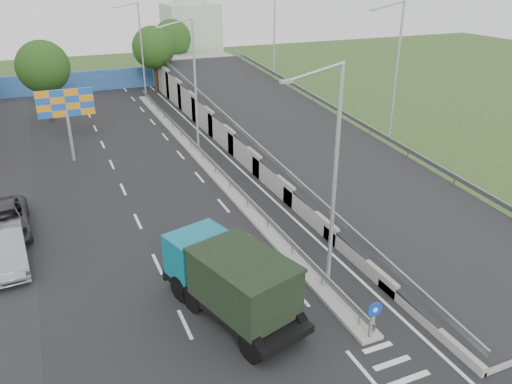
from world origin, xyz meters
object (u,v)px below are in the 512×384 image
lamp_post_mid (193,80)px  billboard (66,107)px  sign_bollard (373,320)px  parked_car_c (4,221)px  parked_car_b (6,250)px  lamp_post_near (332,171)px  church (191,32)px  lamp_post_far (140,45)px  dump_truck (230,279)px

lamp_post_mid → billboard: bearing=167.6°
lamp_post_mid → sign_bollard: bearing=-90.3°
lamp_post_mid → parked_car_c: 16.82m
billboard → parked_car_b: billboard is taller
lamp_post_near → lamp_post_mid: (0.00, 20.00, 0.00)m
sign_bollard → billboard: 27.53m
sign_bollard → lamp_post_near: lamp_post_near is taller
parked_car_b → parked_car_c: size_ratio=0.92×
lamp_post_mid → billboard: 9.47m
sign_bollard → church: bearing=80.2°
church → billboard: size_ratio=2.51×
lamp_post_mid → lamp_post_far: (0.00, 20.00, 0.00)m
lamp_post_near → church: 54.90m
lamp_post_mid → parked_car_c: (-13.61, -8.50, -5.02)m
billboard → sign_bollard: bearing=-70.8°
sign_bollard → dump_truck: dump_truck is taller
dump_truck → lamp_post_near: bearing=-16.9°
parked_car_c → church: bearing=58.4°
lamp_post_near → lamp_post_mid: size_ratio=1.00×
billboard → dump_truck: 22.59m
sign_bollard → billboard: bearing=109.2°
church → parked_car_c: size_ratio=2.43×
church → billboard: (-19.00, -32.00, -1.12)m
parked_car_b → dump_truck: bearing=-45.7°
church → dump_truck: bearing=-105.0°
lamp_post_mid → parked_car_b: (-13.40, -12.09, -4.95)m
church → parked_car_c: 48.78m
sign_bollard → parked_car_b: bearing=138.6°
lamp_post_near → dump_truck: (-4.57, 0.01, -4.08)m
billboard → parked_car_b: size_ratio=1.06×
dump_truck → parked_car_b: bearing=121.4°
dump_truck → parked_car_b: size_ratio=1.45×
billboard → dump_truck: (4.54, -21.99, -2.45)m
lamp_post_mid → dump_truck: (-4.57, -19.99, -4.08)m
lamp_post_near → lamp_post_far: (0.00, 40.00, 0.00)m
billboard → church: bearing=59.3°
dump_truck → parked_car_b: dump_truck is taller
lamp_post_near → lamp_post_far: same height
lamp_post_far → billboard: 20.24m
sign_bollard → billboard: billboard is taller
lamp_post_far → parked_car_b: 35.12m
lamp_post_near → lamp_post_far: 40.00m
sign_bollard → lamp_post_near: (0.11, 3.83, 4.77)m
sign_bollard → parked_car_b: 17.73m
lamp_post_near → parked_car_b: (-13.40, 7.91, -4.95)m
lamp_post_near → billboard: bearing=112.5°
lamp_post_near → parked_car_b: lamp_post_near is taller
lamp_post_near → dump_truck: lamp_post_near is taller
lamp_post_near → lamp_post_mid: 20.00m
lamp_post_near → billboard: size_ratio=1.83×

